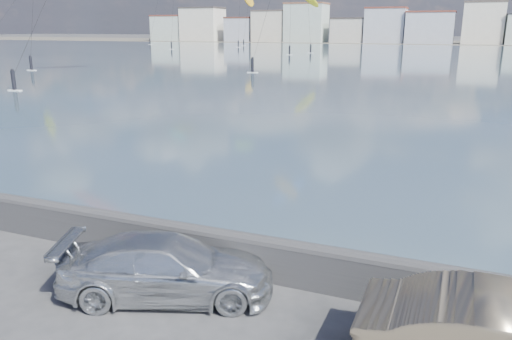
# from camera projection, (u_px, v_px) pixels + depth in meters

# --- Properties ---
(ground) EXTENTS (700.00, 700.00, 0.00)m
(ground) POSITION_uv_depth(u_px,v_px,m) (132.00, 325.00, 9.75)
(ground) COLOR #333335
(ground) RESTS_ON ground
(bay_water) EXTENTS (500.00, 177.00, 0.00)m
(bay_water) POSITION_uv_depth(u_px,v_px,m) (429.00, 59.00, 91.32)
(bay_water) COLOR #385866
(bay_water) RESTS_ON ground
(far_shore_strip) EXTENTS (500.00, 60.00, 0.00)m
(far_shore_strip) POSITION_uv_depth(u_px,v_px,m) (448.00, 43.00, 188.03)
(far_shore_strip) COLOR #4C473D
(far_shore_strip) RESTS_ON ground
(seawall) EXTENTS (400.00, 0.36, 1.08)m
(seawall) POSITION_uv_depth(u_px,v_px,m) (197.00, 244.00, 12.00)
(seawall) COLOR #28282B
(seawall) RESTS_ON ground
(far_buildings) EXTENTS (240.79, 13.26, 14.60)m
(far_buildings) POSITION_uv_depth(u_px,v_px,m) (452.00, 26.00, 173.42)
(far_buildings) COLOR #B7C6BC
(far_buildings) RESTS_ON ground
(car_silver) EXTENTS (4.92, 3.34, 1.32)m
(car_silver) POSITION_uv_depth(u_px,v_px,m) (167.00, 267.00, 10.67)
(car_silver) COLOR silver
(car_silver) RESTS_ON ground
(kitesurfer_3) EXTENTS (7.50, 12.49, 16.38)m
(kitesurfer_3) POSITION_uv_depth(u_px,v_px,m) (249.00, 1.00, 159.88)
(kitesurfer_3) COLOR #BF8C19
(kitesurfer_3) RESTS_ON ground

